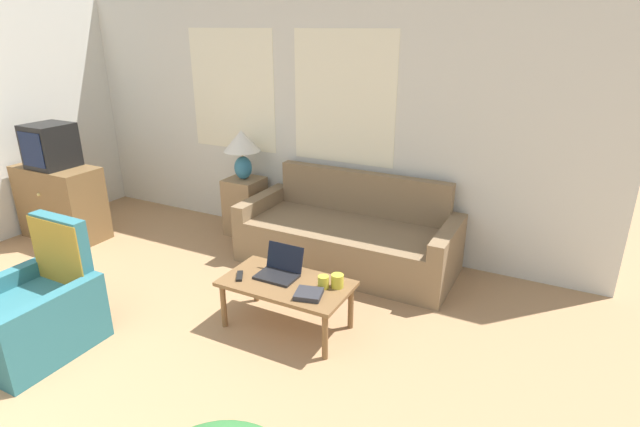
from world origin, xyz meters
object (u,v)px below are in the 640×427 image
(laptop, at_px, (280,269))
(coffee_table, at_px, (286,287))
(television, at_px, (50,146))
(table_lamp, at_px, (242,146))
(book_red, at_px, (309,294))
(tv_remote, at_px, (240,276))
(cup_navy, at_px, (323,282))
(armchair, at_px, (38,314))
(couch, at_px, (349,238))
(cup_yellow, at_px, (337,281))

(laptop, bearing_deg, coffee_table, -34.74)
(television, relative_size, laptop, 1.46)
(table_lamp, bearing_deg, book_red, -42.80)
(table_lamp, height_order, laptop, table_lamp)
(coffee_table, bearing_deg, tv_remote, -164.06)
(tv_remote, bearing_deg, table_lamp, 124.30)
(coffee_table, bearing_deg, cup_navy, 9.93)
(armchair, height_order, tv_remote, armchair)
(couch, height_order, book_red, couch)
(couch, height_order, coffee_table, couch)
(armchair, xyz_separation_m, book_red, (1.74, 0.93, 0.15))
(couch, distance_m, armchair, 2.72)
(couch, distance_m, table_lamp, 1.55)
(cup_navy, distance_m, book_red, 0.17)
(cup_navy, height_order, book_red, cup_navy)
(television, xyz_separation_m, book_red, (3.38, -0.51, -0.62))
(couch, xyz_separation_m, cup_navy, (0.34, -1.22, 0.18))
(armchair, relative_size, laptop, 2.94)
(couch, relative_size, book_red, 9.19)
(armchair, bearing_deg, laptop, 38.76)
(cup_yellow, relative_size, book_red, 0.45)
(armchair, relative_size, coffee_table, 0.94)
(book_red, bearing_deg, laptop, 153.14)
(television, height_order, cup_navy, television)
(armchair, height_order, table_lamp, table_lamp)
(armchair, relative_size, tv_remote, 6.15)
(television, bearing_deg, coffee_table, -7.22)
(couch, xyz_separation_m, table_lamp, (-1.35, 0.16, 0.74))
(laptop, relative_size, cup_yellow, 3.06)
(television, bearing_deg, table_lamp, 30.81)
(table_lamp, xyz_separation_m, coffee_table, (1.40, -1.42, -0.65))
(coffee_table, bearing_deg, couch, 92.06)
(tv_remote, bearing_deg, couch, 77.07)
(armchair, relative_size, television, 2.01)
(table_lamp, height_order, book_red, table_lamp)
(table_lamp, relative_size, cup_yellow, 5.26)
(table_lamp, height_order, coffee_table, table_lamp)
(armchair, bearing_deg, coffee_table, 35.04)
(armchair, xyz_separation_m, tv_remote, (1.12, 0.94, 0.14))
(cup_navy, xyz_separation_m, book_red, (-0.04, -0.16, -0.03))
(couch, relative_size, coffee_table, 2.12)
(television, height_order, table_lamp, television)
(couch, bearing_deg, tv_remote, -102.93)
(laptop, xyz_separation_m, cup_navy, (0.39, -0.02, -0.00))
(coffee_table, xyz_separation_m, book_red, (0.25, -0.11, 0.06))
(laptop, bearing_deg, tv_remote, -146.31)
(armchair, height_order, cup_yellow, armchair)
(laptop, xyz_separation_m, cup_yellow, (0.48, 0.04, -0.00))
(cup_navy, bearing_deg, couch, 105.44)
(couch, xyz_separation_m, tv_remote, (-0.31, -1.37, 0.14))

